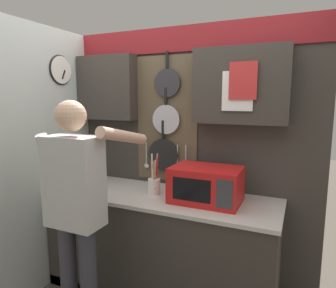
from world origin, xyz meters
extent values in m
cube|color=#38332D|center=(0.00, 0.00, 0.43)|extent=(1.93, 0.64, 0.86)
cube|color=beige|center=(0.00, 0.00, 0.87)|extent=(1.96, 0.67, 0.03)
cube|color=#38332D|center=(0.00, 0.34, 1.15)|extent=(2.53, 0.04, 2.31)
cube|color=maroon|center=(0.00, 0.31, 2.20)|extent=(2.49, 0.02, 0.22)
cube|color=#38332D|center=(-0.67, 0.24, 1.79)|extent=(0.59, 0.16, 0.60)
cube|color=#38332D|center=(0.59, 0.24, 1.79)|extent=(0.75, 0.16, 0.60)
cube|color=brown|center=(-0.08, 0.31, 1.50)|extent=(0.59, 0.01, 1.14)
cylinder|color=#2D2D33|center=(-0.06, 0.29, 1.83)|extent=(0.25, 0.02, 0.25)
cube|color=black|center=(-0.06, 0.28, 2.02)|extent=(0.02, 0.02, 0.15)
cylinder|color=#B7B7BC|center=(-0.07, 0.29, 1.50)|extent=(0.27, 0.02, 0.27)
cube|color=black|center=(-0.07, 0.28, 1.71)|extent=(0.02, 0.02, 0.15)
cylinder|color=black|center=(-0.10, 0.29, 1.17)|extent=(0.30, 0.02, 0.30)
cube|color=black|center=(-0.10, 0.28, 1.41)|extent=(0.02, 0.02, 0.17)
cylinder|color=silver|center=(-0.28, 0.29, 1.17)|extent=(0.01, 0.01, 0.21)
ellipsoid|color=silver|center=(-0.28, 0.29, 1.05)|extent=(0.05, 0.01, 0.04)
cylinder|color=silver|center=(-0.20, 0.29, 1.18)|extent=(0.01, 0.01, 0.18)
ellipsoid|color=silver|center=(-0.20, 0.29, 1.08)|extent=(0.04, 0.01, 0.04)
cylinder|color=black|center=(-0.12, 0.29, 1.18)|extent=(0.01, 0.01, 0.20)
ellipsoid|color=black|center=(-0.12, 0.29, 1.06)|extent=(0.05, 0.01, 0.05)
cylinder|color=red|center=(-0.04, 0.29, 1.17)|extent=(0.01, 0.01, 0.21)
ellipsoid|color=red|center=(-0.04, 0.29, 1.05)|extent=(0.06, 0.01, 0.05)
cylinder|color=silver|center=(0.04, 0.29, 1.17)|extent=(0.01, 0.01, 0.21)
ellipsoid|color=silver|center=(0.04, 0.29, 1.05)|extent=(0.05, 0.01, 0.05)
cylinder|color=silver|center=(0.12, 0.29, 1.19)|extent=(0.01, 0.01, 0.17)
ellipsoid|color=silver|center=(0.12, 0.29, 1.09)|extent=(0.05, 0.01, 0.05)
cube|color=white|center=(0.59, 0.15, 1.75)|extent=(0.24, 0.02, 0.30)
cube|color=red|center=(0.63, 0.14, 1.82)|extent=(0.21, 0.02, 0.28)
cube|color=silver|center=(-1.00, -0.38, 1.15)|extent=(0.04, 1.60, 2.31)
cylinder|color=white|center=(-0.97, -0.04, 1.94)|extent=(0.02, 0.25, 0.25)
torus|color=black|center=(-0.97, -0.04, 1.94)|extent=(0.02, 0.27, 0.27)
cube|color=black|center=(-0.96, -0.03, 1.91)|extent=(0.01, 0.05, 0.08)
cube|color=red|center=(0.40, 0.00, 1.03)|extent=(0.54, 0.37, 0.28)
cube|color=black|center=(0.34, -0.18, 1.03)|extent=(0.29, 0.01, 0.17)
cube|color=#333338|center=(0.59, -0.18, 1.03)|extent=(0.12, 0.01, 0.21)
cube|color=brown|center=(-0.72, 0.00, 0.99)|extent=(0.11, 0.15, 0.20)
cylinder|color=black|center=(-0.76, -0.03, 1.12)|extent=(0.02, 0.03, 0.05)
cylinder|color=black|center=(-0.74, -0.03, 1.12)|extent=(0.02, 0.03, 0.07)
cylinder|color=black|center=(-0.72, -0.03, 1.13)|extent=(0.02, 0.03, 0.07)
cylinder|color=black|center=(-0.71, -0.03, 1.12)|extent=(0.02, 0.03, 0.05)
cylinder|color=black|center=(-0.69, -0.03, 1.12)|extent=(0.02, 0.03, 0.06)
cylinder|color=white|center=(-0.05, 0.00, 0.95)|extent=(0.10, 0.10, 0.13)
cylinder|color=tan|center=(-0.04, -0.02, 1.06)|extent=(0.04, 0.05, 0.24)
cylinder|color=tan|center=(-0.06, 0.02, 1.09)|extent=(0.05, 0.06, 0.29)
cylinder|color=red|center=(-0.03, 0.01, 1.07)|extent=(0.02, 0.02, 0.26)
cylinder|color=tan|center=(-0.04, 0.00, 1.04)|extent=(0.05, 0.05, 0.20)
cylinder|color=silver|center=(-0.05, 0.01, 1.04)|extent=(0.05, 0.05, 0.21)
cylinder|color=silver|center=(-0.05, 0.00, 1.06)|extent=(0.02, 0.06, 0.24)
cylinder|color=silver|center=(-0.06, -0.02, 1.09)|extent=(0.04, 0.04, 0.30)
cylinder|color=#383842|center=(-0.42, -0.66, 0.41)|extent=(0.12, 0.12, 0.83)
cylinder|color=#383842|center=(-0.24, -0.66, 0.41)|extent=(0.12, 0.12, 0.83)
cube|color=#BCBCBC|center=(-0.33, -0.66, 1.14)|extent=(0.38, 0.22, 0.62)
sphere|color=#DBAD8E|center=(-0.33, -0.66, 1.58)|extent=(0.21, 0.21, 0.21)
cylinder|color=#BCBCBC|center=(-0.56, -0.62, 1.18)|extent=(0.08, 0.25, 0.55)
cylinder|color=#DBAD8E|center=(-0.10, -0.39, 1.42)|extent=(0.08, 0.56, 0.19)
camera|label=1|loc=(1.06, -2.18, 1.69)|focal=32.00mm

